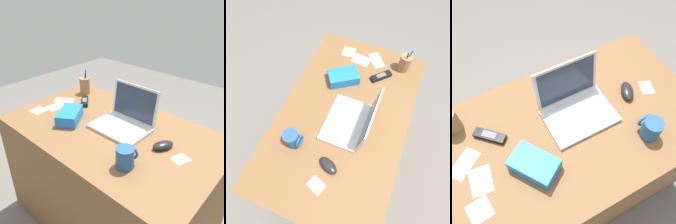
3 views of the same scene
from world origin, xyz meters
TOP-DOWN VIEW (x-y plane):
  - ground_plane at (0.00, 0.00)m, footprint 6.00×6.00m
  - desk at (0.00, 0.00)m, footprint 1.25×0.76m
  - laptop at (0.05, 0.07)m, footprint 0.32×0.26m
  - computer_mouse at (0.33, 0.03)m, footprint 0.10×0.13m
  - coffee_mug_white at (0.27, -0.20)m, footprint 0.08×0.10m
  - cordless_phone at (-0.36, 0.12)m, footprint 0.13×0.13m
  - snack_bag at (-0.24, -0.10)m, footprint 0.20×0.22m
  - paper_note_near_laptop at (-0.50, -0.16)m, footprint 0.10×0.10m
  - paper_note_left at (0.44, 0.01)m, footprint 0.09×0.10m
  - paper_note_right at (-0.46, -0.05)m, footprint 0.10×0.13m
  - paper_note_front at (-0.49, 0.05)m, footprint 0.15×0.14m

SIDE VIEW (x-z plane):
  - ground_plane at x=0.00m, z-range 0.00..0.00m
  - desk at x=0.00m, z-range 0.00..0.76m
  - paper_note_near_laptop at x=-0.50m, z-range 0.76..0.76m
  - paper_note_left at x=0.44m, z-range 0.76..0.76m
  - paper_note_right at x=-0.46m, z-range 0.76..0.76m
  - paper_note_front at x=-0.49m, z-range 0.76..0.76m
  - cordless_phone at x=-0.36m, z-range 0.76..0.78m
  - computer_mouse at x=0.33m, z-range 0.76..0.80m
  - snack_bag at x=-0.24m, z-range 0.76..0.83m
  - laptop at x=0.05m, z-range 0.69..0.92m
  - coffee_mug_white at x=0.27m, z-range 0.76..0.86m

